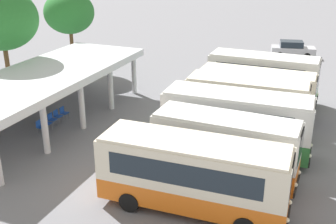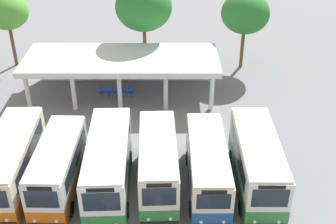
{
  "view_description": "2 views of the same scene",
  "coord_description": "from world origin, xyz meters",
  "px_view_note": "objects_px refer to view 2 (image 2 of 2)",
  "views": [
    {
      "loc": [
        -22.12,
        -2.15,
        10.67
      ],
      "look_at": [
        -1.44,
        6.24,
        1.75
      ],
      "focal_mm": 44.67,
      "sensor_mm": 36.0,
      "label": 1
    },
    {
      "loc": [
        1.89,
        -18.39,
        17.86
      ],
      "look_at": [
        1.77,
        7.01,
        2.56
      ],
      "focal_mm": 46.88,
      "sensor_mm": 36.0,
      "label": 2
    }
  ],
  "objects_px": {
    "waiting_chair_fourth_seat": "(126,91)",
    "city_bus_fourth_amber": "(160,163)",
    "waiting_chair_second_from_end": "(111,91)",
    "waiting_chair_middle_seat": "(119,91)",
    "city_bus_second_in_row": "(60,166)",
    "waiting_chair_end_by_column": "(104,91)",
    "city_bus_nearest_orange": "(14,160)",
    "city_bus_middle_cream": "(110,163)",
    "city_bus_fifth_blue": "(209,165)",
    "waiting_chair_fifth_seat": "(133,91)",
    "city_bus_far_end_green": "(258,162)"
  },
  "relations": [
    {
      "from": "city_bus_second_in_row",
      "to": "city_bus_fourth_amber",
      "type": "bearing_deg",
      "value": 2.44
    },
    {
      "from": "waiting_chair_second_from_end",
      "to": "waiting_chair_middle_seat",
      "type": "distance_m",
      "value": 0.61
    },
    {
      "from": "city_bus_fifth_blue",
      "to": "waiting_chair_fourth_seat",
      "type": "xyz_separation_m",
      "value": [
        -6.01,
        11.53,
        -1.21
      ]
    },
    {
      "from": "city_bus_middle_cream",
      "to": "waiting_chair_fourth_seat",
      "type": "distance_m",
      "value": 11.68
    },
    {
      "from": "city_bus_fourth_amber",
      "to": "waiting_chair_fifth_seat",
      "type": "bearing_deg",
      "value": 102.16
    },
    {
      "from": "waiting_chair_end_by_column",
      "to": "waiting_chair_second_from_end",
      "type": "relative_size",
      "value": 1.0
    },
    {
      "from": "city_bus_fourth_amber",
      "to": "waiting_chair_end_by_column",
      "type": "height_order",
      "value": "city_bus_fourth_amber"
    },
    {
      "from": "city_bus_nearest_orange",
      "to": "waiting_chair_second_from_end",
      "type": "bearing_deg",
      "value": 67.84
    },
    {
      "from": "city_bus_nearest_orange",
      "to": "city_bus_far_end_green",
      "type": "bearing_deg",
      "value": -1.09
    },
    {
      "from": "city_bus_second_in_row",
      "to": "waiting_chair_second_from_end",
      "type": "distance_m",
      "value": 11.85
    },
    {
      "from": "city_bus_nearest_orange",
      "to": "waiting_chair_second_from_end",
      "type": "relative_size",
      "value": 9.49
    },
    {
      "from": "city_bus_nearest_orange",
      "to": "waiting_chair_end_by_column",
      "type": "distance_m",
      "value": 11.81
    },
    {
      "from": "city_bus_nearest_orange",
      "to": "city_bus_fifth_blue",
      "type": "bearing_deg",
      "value": -1.8
    },
    {
      "from": "city_bus_middle_cream",
      "to": "waiting_chair_fourth_seat",
      "type": "height_order",
      "value": "city_bus_middle_cream"
    },
    {
      "from": "city_bus_fifth_blue",
      "to": "city_bus_far_end_green",
      "type": "height_order",
      "value": "city_bus_far_end_green"
    },
    {
      "from": "city_bus_far_end_green",
      "to": "waiting_chair_middle_seat",
      "type": "height_order",
      "value": "city_bus_far_end_green"
    },
    {
      "from": "city_bus_nearest_orange",
      "to": "city_bus_second_in_row",
      "type": "xyz_separation_m",
      "value": [
        2.93,
        -0.61,
        0.02
      ]
    },
    {
      "from": "waiting_chair_second_from_end",
      "to": "city_bus_fifth_blue",
      "type": "bearing_deg",
      "value": -57.74
    },
    {
      "from": "city_bus_nearest_orange",
      "to": "waiting_chair_end_by_column",
      "type": "relative_size",
      "value": 9.49
    },
    {
      "from": "city_bus_nearest_orange",
      "to": "city_bus_middle_cream",
      "type": "relative_size",
      "value": 1.02
    },
    {
      "from": "city_bus_second_in_row",
      "to": "waiting_chair_fourth_seat",
      "type": "distance_m",
      "value": 12.16
    },
    {
      "from": "city_bus_fourth_amber",
      "to": "waiting_chair_end_by_column",
      "type": "xyz_separation_m",
      "value": [
        -4.9,
        11.43,
        -1.34
      ]
    },
    {
      "from": "waiting_chair_fourth_seat",
      "to": "city_bus_fourth_amber",
      "type": "bearing_deg",
      "value": -75.04
    },
    {
      "from": "city_bus_second_in_row",
      "to": "waiting_chair_end_by_column",
      "type": "relative_size",
      "value": 8.16
    },
    {
      "from": "city_bus_nearest_orange",
      "to": "waiting_chair_end_by_column",
      "type": "xyz_separation_m",
      "value": [
        3.9,
        11.07,
        -1.27
      ]
    },
    {
      "from": "city_bus_far_end_green",
      "to": "city_bus_middle_cream",
      "type": "bearing_deg",
      "value": -178.93
    },
    {
      "from": "waiting_chair_end_by_column",
      "to": "city_bus_second_in_row",
      "type": "bearing_deg",
      "value": -94.75
    },
    {
      "from": "waiting_chair_middle_seat",
      "to": "waiting_chair_fifth_seat",
      "type": "distance_m",
      "value": 1.21
    },
    {
      "from": "waiting_chair_second_from_end",
      "to": "waiting_chair_middle_seat",
      "type": "xyz_separation_m",
      "value": [
        0.61,
        0.07,
        0.0
      ]
    },
    {
      "from": "city_bus_middle_cream",
      "to": "waiting_chair_middle_seat",
      "type": "xyz_separation_m",
      "value": [
        -0.75,
        11.59,
        -1.38
      ]
    },
    {
      "from": "city_bus_fourth_amber",
      "to": "waiting_chair_middle_seat",
      "type": "distance_m",
      "value": 12.15
    },
    {
      "from": "city_bus_far_end_green",
      "to": "waiting_chair_middle_seat",
      "type": "bearing_deg",
      "value": 129.89
    },
    {
      "from": "city_bus_middle_cream",
      "to": "waiting_chair_second_from_end",
      "type": "relative_size",
      "value": 9.31
    },
    {
      "from": "city_bus_far_end_green",
      "to": "waiting_chair_fourth_seat",
      "type": "xyz_separation_m",
      "value": [
        -8.94,
        11.44,
        -1.38
      ]
    },
    {
      "from": "waiting_chair_second_from_end",
      "to": "city_bus_nearest_orange",
      "type": "bearing_deg",
      "value": -112.16
    },
    {
      "from": "city_bus_fifth_blue",
      "to": "waiting_chair_second_from_end",
      "type": "relative_size",
      "value": 8.84
    },
    {
      "from": "city_bus_second_in_row",
      "to": "waiting_chair_end_by_column",
      "type": "height_order",
      "value": "city_bus_second_in_row"
    },
    {
      "from": "city_bus_fifth_blue",
      "to": "waiting_chair_fourth_seat",
      "type": "height_order",
      "value": "city_bus_fifth_blue"
    },
    {
      "from": "waiting_chair_end_by_column",
      "to": "waiting_chair_middle_seat",
      "type": "xyz_separation_m",
      "value": [
        1.21,
        0.07,
        0.0
      ]
    },
    {
      "from": "waiting_chair_second_from_end",
      "to": "waiting_chair_fifth_seat",
      "type": "relative_size",
      "value": 1.0
    },
    {
      "from": "city_bus_middle_cream",
      "to": "city_bus_fifth_blue",
      "type": "xyz_separation_m",
      "value": [
        5.87,
        0.07,
        -0.18
      ]
    },
    {
      "from": "waiting_chair_fifth_seat",
      "to": "city_bus_fifth_blue",
      "type": "bearing_deg",
      "value": -64.79
    },
    {
      "from": "city_bus_fourth_amber",
      "to": "city_bus_far_end_green",
      "type": "xyz_separation_m",
      "value": [
        5.87,
        0.08,
        0.03
      ]
    },
    {
      "from": "waiting_chair_fifth_seat",
      "to": "waiting_chair_second_from_end",
      "type": "bearing_deg",
      "value": -178.97
    },
    {
      "from": "city_bus_middle_cream",
      "to": "waiting_chair_fourth_seat",
      "type": "xyz_separation_m",
      "value": [
        -0.14,
        11.6,
        -1.38
      ]
    },
    {
      "from": "city_bus_nearest_orange",
      "to": "city_bus_second_in_row",
      "type": "distance_m",
      "value": 2.99
    },
    {
      "from": "city_bus_second_in_row",
      "to": "city_bus_fifth_blue",
      "type": "bearing_deg",
      "value": 1.54
    },
    {
      "from": "city_bus_nearest_orange",
      "to": "city_bus_far_end_green",
      "type": "height_order",
      "value": "city_bus_far_end_green"
    },
    {
      "from": "city_bus_second_in_row",
      "to": "city_bus_fourth_amber",
      "type": "xyz_separation_m",
      "value": [
        5.87,
        0.25,
        0.06
      ]
    },
    {
      "from": "waiting_chair_end_by_column",
      "to": "waiting_chair_middle_seat",
      "type": "relative_size",
      "value": 1.0
    }
  ]
}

